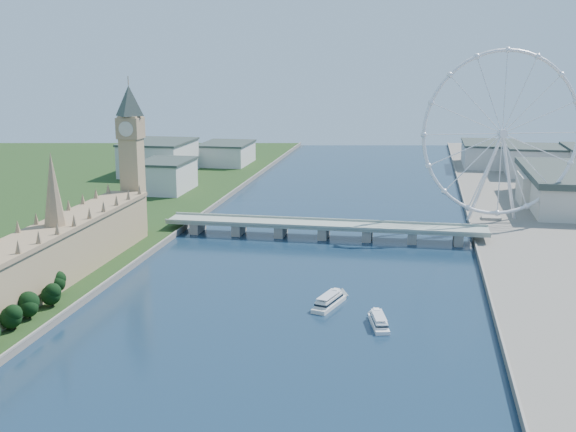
# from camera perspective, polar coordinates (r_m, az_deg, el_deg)

# --- Properties ---
(parliament_range) EXTENTS (24.00, 200.00, 70.00)m
(parliament_range) POSITION_cam_1_polar(r_m,az_deg,el_deg) (409.49, -17.77, -2.73)
(parliament_range) COLOR tan
(parliament_range) RESTS_ON ground
(big_ben) EXTENTS (20.02, 20.02, 110.00)m
(big_ben) POSITION_cam_1_polar(r_m,az_deg,el_deg) (496.60, -12.30, 5.85)
(big_ben) COLOR tan
(big_ben) RESTS_ON ground
(westminster_bridge) EXTENTS (220.00, 22.00, 9.50)m
(westminster_bridge) POSITION_cam_1_polar(r_m,az_deg,el_deg) (494.95, 2.85, -0.95)
(westminster_bridge) COLOR gray
(westminster_bridge) RESTS_ON ground
(london_eye) EXTENTS (113.60, 39.12, 124.30)m
(london_eye) POSITION_cam_1_polar(r_m,az_deg,el_deg) (538.03, 16.57, 6.22)
(london_eye) COLOR silver
(london_eye) RESTS_ON ground
(county_hall) EXTENTS (54.00, 144.00, 35.00)m
(county_hall) POSITION_cam_1_polar(r_m,az_deg,el_deg) (629.41, 20.48, 0.58)
(county_hall) COLOR beige
(county_hall) RESTS_ON ground
(city_skyline) EXTENTS (505.00, 280.00, 32.00)m
(city_skyline) POSITION_cam_1_polar(r_m,az_deg,el_deg) (745.05, 8.53, 4.33)
(city_skyline) COLOR beige
(city_skyline) RESTS_ON ground
(tour_boat_near) EXTENTS (16.14, 31.28, 6.71)m
(tour_boat_near) POSITION_cam_1_polar(r_m,az_deg,el_deg) (363.23, 3.26, -7.13)
(tour_boat_near) COLOR silver
(tour_boat_near) RESTS_ON ground
(tour_boat_far) EXTENTS (12.56, 27.75, 5.92)m
(tour_boat_far) POSITION_cam_1_polar(r_m,az_deg,el_deg) (340.15, 7.18, -8.62)
(tour_boat_far) COLOR white
(tour_boat_far) RESTS_ON ground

